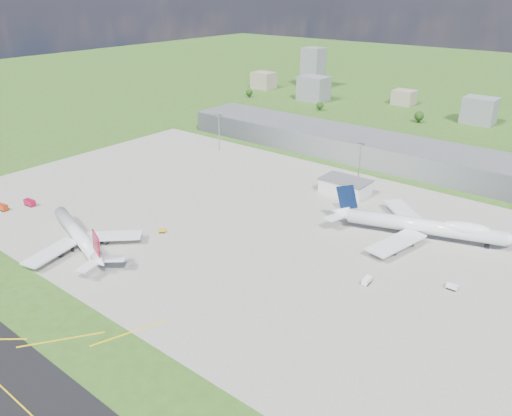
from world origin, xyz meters
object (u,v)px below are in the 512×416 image
Objects in this scene: airliner_blue_quad at (423,226)px; van_white_near at (367,281)px; airliner_red_twin at (79,236)px; fire_truck at (1,207)px; tug_yellow at (162,231)px; crash_tender at (30,203)px; van_white_far at (452,287)px.

airliner_blue_quad reaches higher than van_white_near.
airliner_red_twin is 66.84m from fire_truck.
airliner_red_twin is 37.49m from tug_yellow.
fire_truck is 13.71m from crash_tender.
van_white_far is at bearing -23.17° from tug_yellow.
van_white_near is at bearing -109.97° from airliner_blue_quad.
airliner_blue_quad reaches higher than crash_tender.
van_white_near is at bearing 8.28° from fire_truck.
crash_tender is at bearing 54.85° from fire_truck.
fire_truck is at bearing 162.45° from tug_yellow.
crash_tender is at bearing 8.26° from airliner_red_twin.
van_white_far is (27.78, 16.94, -0.16)m from van_white_near.
van_white_near is (97.03, 20.65, 0.41)m from tug_yellow.
tug_yellow is at bearing 99.55° from van_white_near.
airliner_red_twin is 17.20× the size of tug_yellow.
airliner_blue_quad is at bearing -3.76° from tug_yellow.
fire_truck is 92.51m from tug_yellow.
tug_yellow is (79.44, 22.94, -0.80)m from crash_tender.
van_white_far is at bearing -71.18° from airliner_blue_quad.
airliner_red_twin reaches higher than van_white_near.
airliner_red_twin is at bearing -15.06° from crash_tender.
fire_truck is at bearing 19.54° from airliner_red_twin.
tug_yellow is at bearing -165.25° from van_white_far.
fire_truck is 190.93m from van_white_near.
crash_tender is 213.03m from van_white_far.
airliner_blue_quad is (117.81, 104.47, 1.07)m from airliner_red_twin.
airliner_blue_quad is 51.94m from van_white_near.
crash_tender is 1.56× the size of van_white_far.
tug_yellow is 0.75× the size of van_white_near.
fire_truck reaches higher than van_white_far.
van_white_near is (-1.92, -51.68, -4.79)m from airliner_blue_quad.
crash_tender is at bearing -169.74° from airliner_blue_quad.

